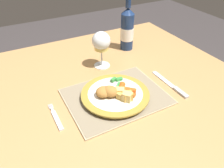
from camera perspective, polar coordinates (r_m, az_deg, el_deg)
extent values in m
cube|color=#AD7F4C|center=(0.85, -3.42, -2.40)|extent=(1.19, 0.99, 0.04)
cube|color=#AD7F4C|center=(1.60, 7.85, 1.60)|extent=(0.06, 0.06, 0.70)
cube|color=tan|center=(0.80, 1.01, -3.27)|extent=(0.35, 0.27, 0.01)
cube|color=#807259|center=(0.80, 1.02, -3.08)|extent=(0.34, 0.27, 0.00)
cylinder|color=white|center=(0.78, 0.84, -3.07)|extent=(0.20, 0.20, 0.01)
cylinder|color=olive|center=(0.78, 0.85, -2.55)|extent=(0.24, 0.24, 0.01)
cylinder|color=white|center=(0.78, 0.85, -2.35)|extent=(0.20, 0.20, 0.00)
ellipsoid|color=#A87033|center=(0.75, -2.23, -2.07)|extent=(0.06, 0.06, 0.03)
ellipsoid|color=#A87033|center=(0.75, -0.46, -1.95)|extent=(0.07, 0.07, 0.04)
cube|color=green|center=(0.79, 2.05, -1.26)|extent=(0.02, 0.02, 0.01)
cube|color=#338438|center=(0.81, 2.42, -0.20)|extent=(0.02, 0.02, 0.01)
cube|color=#4CA84C|center=(0.81, 2.63, -0.30)|extent=(0.02, 0.02, 0.01)
cube|color=green|center=(0.80, 2.21, -0.25)|extent=(0.02, 0.03, 0.01)
cube|color=#338438|center=(0.84, 1.85, 1.27)|extent=(0.03, 0.02, 0.01)
cube|color=#4CA84C|center=(0.80, 1.66, -0.51)|extent=(0.02, 0.03, 0.01)
cube|color=green|center=(0.81, 2.20, -0.15)|extent=(0.02, 0.03, 0.01)
cube|color=#338438|center=(0.83, 0.41, 1.19)|extent=(0.03, 0.02, 0.01)
cube|color=#4CA84C|center=(0.78, 1.61, -1.90)|extent=(0.03, 0.02, 0.01)
cylinder|color=#CC5119|center=(0.76, 4.46, -2.35)|extent=(0.04, 0.05, 0.02)
cylinder|color=#CC5119|center=(0.77, 3.81, -1.85)|extent=(0.04, 0.05, 0.02)
cylinder|color=#CC5119|center=(0.79, 2.55, -0.62)|extent=(0.04, 0.04, 0.02)
cylinder|color=orange|center=(0.77, 1.60, -2.10)|extent=(0.05, 0.03, 0.02)
cylinder|color=#CC5119|center=(0.78, 4.80, -1.60)|extent=(0.04, 0.04, 0.02)
cube|color=silver|center=(0.73, -14.12, -9.19)|extent=(0.01, 0.09, 0.01)
cube|color=silver|center=(0.77, -15.34, -6.52)|extent=(0.01, 0.02, 0.01)
cube|color=silver|center=(0.79, -15.32, -5.51)|extent=(0.00, 0.02, 0.00)
cube|color=silver|center=(0.79, -15.60, -5.60)|extent=(0.00, 0.02, 0.00)
cube|color=silver|center=(0.79, -15.88, -5.68)|extent=(0.00, 0.02, 0.00)
cube|color=silver|center=(0.78, -16.16, -5.77)|extent=(0.00, 0.02, 0.00)
cube|color=silver|center=(0.91, 13.28, 1.18)|extent=(0.02, 0.13, 0.00)
cube|color=#B2B2B7|center=(0.85, 17.47, -2.06)|extent=(0.02, 0.07, 0.01)
cylinder|color=silver|center=(0.98, -2.63, 4.87)|extent=(0.07, 0.07, 0.00)
cylinder|color=silver|center=(0.96, -2.69, 6.97)|extent=(0.01, 0.01, 0.08)
ellipsoid|color=silver|center=(0.92, -2.83, 11.21)|extent=(0.08, 0.08, 0.08)
cylinder|color=#EACC66|center=(0.93, -2.79, 10.08)|extent=(0.06, 0.06, 0.04)
cylinder|color=navy|center=(1.10, 3.96, 13.43)|extent=(0.06, 0.06, 0.18)
cone|color=navy|center=(1.06, 4.20, 18.54)|extent=(0.06, 0.06, 0.03)
cylinder|color=navy|center=(1.05, 4.29, 20.48)|extent=(0.02, 0.02, 0.05)
cylinder|color=white|center=(1.10, 3.94, 13.00)|extent=(0.06, 0.06, 0.06)
cube|color=gold|center=(0.75, 2.13, -3.01)|extent=(0.03, 0.03, 0.02)
cube|color=gold|center=(0.76, 1.88, -2.07)|extent=(0.02, 0.03, 0.02)
cube|color=gold|center=(0.74, 4.12, -3.22)|extent=(0.04, 0.03, 0.03)
cube|color=#E5BC66|center=(0.74, 3.95, -3.33)|extent=(0.04, 0.04, 0.03)
cube|color=#E5BC66|center=(0.76, 2.14, -2.09)|extent=(0.04, 0.04, 0.03)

